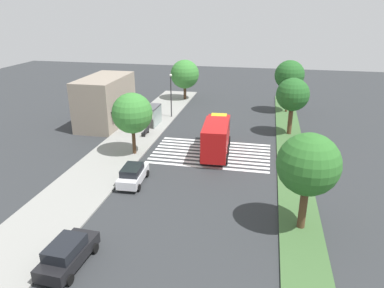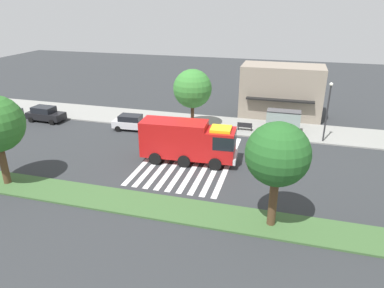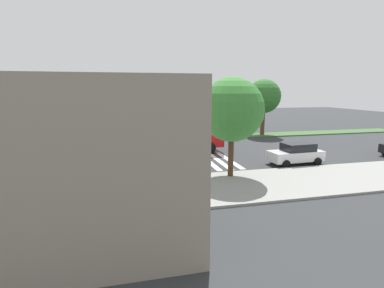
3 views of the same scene
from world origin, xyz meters
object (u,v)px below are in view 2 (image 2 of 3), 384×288
Objects in this scene: bench_near_shelter at (245,126)px; parked_car_west at (2,110)px; bus_stop_shelter at (283,118)px; median_tree_west at (278,155)px; sidewalk_tree_far_west at (192,89)px; parked_car_mid at (45,114)px; street_lamp at (328,107)px; fire_truck at (190,140)px; parked_car_east at (132,122)px.

parked_car_west is at bearing -174.43° from bench_near_shelter.
median_tree_west is at bearing -89.97° from bus_stop_shelter.
parked_car_mid is at bearing -172.85° from sidewalk_tree_far_west.
parked_car_mid is 0.70× the size of sidewalk_tree_far_west.
parked_car_mid is at bearing -172.97° from bench_near_shelter.
median_tree_west is at bearing -76.72° from bench_near_shelter.
bus_stop_shelter is 4.20m from bench_near_shelter.
bus_stop_shelter is at bearing 164.88° from street_lamp.
sidewalk_tree_far_west is (23.71, 2.20, 3.69)m from parked_car_west.
median_tree_west reaches higher than fire_truck.
fire_truck reaches higher than bus_stop_shelter.
parked_car_west reaches higher than bench_near_shelter.
parked_car_mid is 0.75× the size of street_lamp.
bus_stop_shelter is 4.61m from street_lamp.
bus_stop_shelter reaches higher than bench_near_shelter.
street_lamp is at bearing -7.55° from bench_near_shelter.
parked_car_west is 0.68× the size of median_tree_west.
fire_truck is 1.97× the size of parked_car_east.
street_lamp is at bearing 1.96° from parked_car_west.
bench_near_shelter is 0.23× the size of median_tree_west.
median_tree_west is at bearing -24.64° from parked_car_mid.
bench_near_shelter is 7.03m from sidewalk_tree_far_west.
median_tree_west is at bearing -23.64° from parked_car_west.
parked_car_west is at bearing -175.04° from bus_stop_shelter.
sidewalk_tree_far_west is at bearing 9.88° from parked_car_mid.
fire_truck reaches higher than bench_near_shelter.
sidewalk_tree_far_west reaches higher than fire_truck.
sidewalk_tree_far_west is at bearing 178.35° from street_lamp.
median_tree_west reaches higher than parked_car_east.
parked_car_east is 20.47m from street_lamp.
bench_near_shelter is (29.48, 2.87, -0.27)m from parked_car_west.
parked_car_mid is at bearing 158.83° from fire_truck.
parked_car_east is at bearing 140.03° from fire_truck.
parked_car_mid reaches higher than bench_near_shelter.
median_tree_west reaches higher than street_lamp.
bus_stop_shelter is at bearing 4.14° from sidewalk_tree_far_west.
bench_near_shelter is at bearing 64.60° from fire_truck.
parked_car_mid is 31.54m from street_lamp.
street_lamp is 0.92× the size of sidewalk_tree_far_west.
sidewalk_tree_far_west is at bearing 15.98° from parked_car_east.
fire_truck is 14.34m from street_lamp.
bench_near_shelter is at bearing 4.78° from parked_car_west.
bench_near_shelter is at bearing 9.76° from parked_car_mid.
parked_car_mid is at bearing -176.72° from street_lamp.
sidewalk_tree_far_west is at bearing 100.51° from fire_truck.
fire_truck is at bearing -129.96° from bus_stop_shelter.
bench_near_shelter is (3.66, 9.11, -1.45)m from fire_truck.
parked_car_east is 1.25× the size of bus_stop_shelter.
bus_stop_shelter is at bearing 7.04° from parked_car_east.
fire_truck is 1.89× the size of parked_car_mid.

